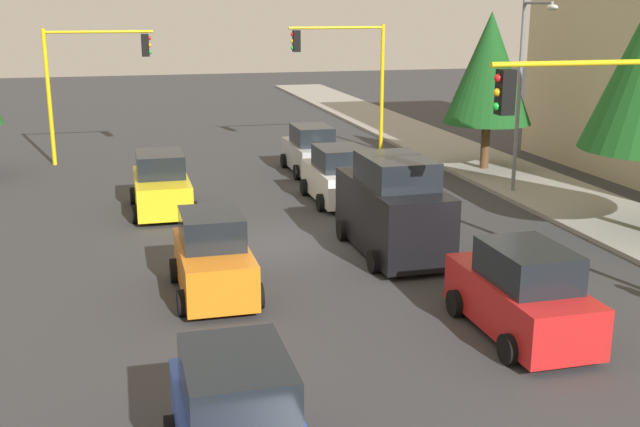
{
  "coord_description": "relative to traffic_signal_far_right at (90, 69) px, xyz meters",
  "views": [
    {
      "loc": [
        21.1,
        -4.64,
        6.66
      ],
      "look_at": [
        1.27,
        0.5,
        1.2
      ],
      "focal_mm": 43.55,
      "sensor_mm": 36.0,
      "label": 1
    }
  ],
  "objects": [
    {
      "name": "sidewalk_kerb",
      "position": [
        9.0,
        16.22,
        -4.02
      ],
      "size": [
        80.0,
        4.0,
        0.15
      ],
      "primitive_type": "cube",
      "color": "gray",
      "rests_on": "ground"
    },
    {
      "name": "tree_roadside_mid",
      "position": [
        6.0,
        15.72,
        0.17
      ],
      "size": [
        3.58,
        3.58,
        6.52
      ],
      "color": "brown",
      "rests_on": "ground"
    },
    {
      "name": "car_red",
      "position": [
        21.53,
        8.92,
        -3.2
      ],
      "size": [
        3.98,
        1.98,
        1.98
      ],
      "color": "red",
      "rests_on": "ground"
    },
    {
      "name": "car_orange",
      "position": [
        17.52,
        3.01,
        -3.2
      ],
      "size": [
        3.66,
        1.93,
        1.98
      ],
      "color": "orange",
      "rests_on": "ground"
    },
    {
      "name": "car_silver",
      "position": [
        4.4,
        8.66,
        -3.2
      ],
      "size": [
        4.0,
        1.97,
        1.98
      ],
      "color": "#B2B5BA",
      "rests_on": "ground"
    },
    {
      "name": "car_white",
      "position": [
        9.49,
        8.4,
        -3.2
      ],
      "size": [
        3.85,
        2.1,
        1.98
      ],
      "color": "white",
      "rests_on": "ground"
    },
    {
      "name": "traffic_signal_far_left",
      "position": [
        0.0,
        11.45,
        0.07
      ],
      "size": [
        0.36,
        4.59,
        5.9
      ],
      "color": "yellow",
      "rests_on": "ground"
    },
    {
      "name": "car_yellow",
      "position": [
        9.28,
        2.29,
        -3.19
      ],
      "size": [
        4.08,
        2.06,
        1.98
      ],
      "color": "yellow",
      "rests_on": "ground"
    },
    {
      "name": "traffic_signal_far_right",
      "position": [
        0.0,
        0.0,
        0.0
      ],
      "size": [
        0.36,
        4.59,
        5.79
      ],
      "color": "yellow",
      "rests_on": "ground"
    },
    {
      "name": "traffic_signal_near_left",
      "position": [
        20.0,
        11.41,
        -0.1
      ],
      "size": [
        0.36,
        4.59,
        5.64
      ],
      "color": "yellow",
      "rests_on": "ground"
    },
    {
      "name": "delivery_van_black",
      "position": [
        15.56,
        8.21,
        -2.81
      ],
      "size": [
        4.8,
        2.22,
        2.77
      ],
      "color": "black",
      "rests_on": "ground"
    },
    {
      "name": "street_lamp_curbside",
      "position": [
        10.39,
        14.92,
        0.26
      ],
      "size": [
        2.15,
        0.28,
        7.0
      ],
      "color": "slate",
      "rests_on": "ground"
    },
    {
      "name": "ground_plane",
      "position": [
        14.0,
        5.72,
        -4.09
      ],
      "size": [
        120.0,
        120.0,
        0.0
      ],
      "primitive_type": "plane",
      "color": "#353538"
    }
  ]
}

